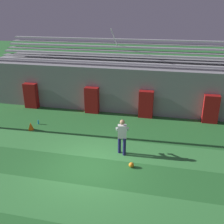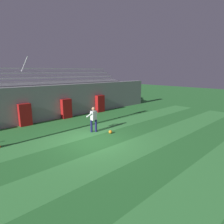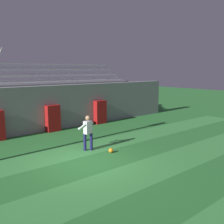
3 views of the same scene
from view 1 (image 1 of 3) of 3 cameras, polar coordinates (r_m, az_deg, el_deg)
The scene contains 13 objects.
ground_plane at distance 11.11m, azimuth -4.86°, elevation -11.93°, with size 80.00×80.00×0.00m, color #286B2D.
turf_stripe_mid at distance 9.50m, azimuth -8.91°, elevation -18.81°, with size 28.00×1.93×0.01m, color #38843D.
turf_stripe_far at distance 12.51m, azimuth -2.52°, elevation -7.71°, with size 28.00×1.93×0.01m, color #38843D.
back_wall at distance 16.27m, azimuth 1.79°, elevation 4.72°, with size 24.00×0.60×2.80m, color gray.
padding_pillar_gate_left at distance 16.33m, azimuth -4.40°, elevation 2.58°, with size 0.85×0.44×1.63m, color maroon.
padding_pillar_gate_right at distance 15.72m, azimuth 7.40°, elevation 1.69°, with size 0.85×0.44×1.63m, color maroon.
padding_pillar_far_left at distance 17.95m, azimuth -17.19°, elevation 3.42°, with size 0.85×0.44×1.63m, color maroon.
padding_pillar_far_right at distance 15.86m, azimuth 20.71°, elevation 0.60°, with size 0.85×0.44×1.63m, color maroon.
bleacher_stand at distance 18.13m, azimuth 3.00°, elevation 6.80°, with size 18.00×3.35×5.03m.
goalkeeper at distance 11.57m, azimuth 2.20°, elevation -4.95°, with size 0.65×0.60×1.67m.
soccer_ball at distance 11.05m, azimuth 4.24°, elevation -11.41°, with size 0.22×0.22×0.22m, color orange.
traffic_cone at distance 14.82m, azimuth -17.27°, elevation -2.95°, with size 0.30×0.30×0.42m, color orange.
water_bottle at distance 15.43m, azimuth -15.74°, elevation -2.14°, with size 0.07×0.07×0.24m, color #1E8CD8.
Camera 1 is at (2.92, -8.80, 6.12)m, focal length 42.00 mm.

